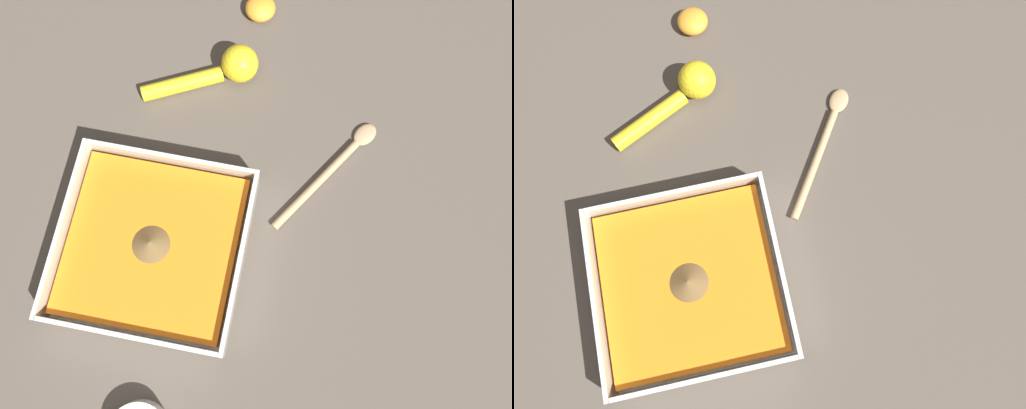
% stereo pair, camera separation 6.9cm
% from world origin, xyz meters
% --- Properties ---
extents(ground_plane, '(4.00, 4.00, 0.00)m').
position_xyz_m(ground_plane, '(0.00, 0.00, 0.00)').
color(ground_plane, brown).
extents(square_dish, '(0.25, 0.25, 0.05)m').
position_xyz_m(square_dish, '(-0.01, 0.00, 0.02)').
color(square_dish, silver).
rests_on(square_dish, ground_plane).
extents(lemon_squeezer, '(0.11, 0.17, 0.06)m').
position_xyz_m(lemon_squeezer, '(-0.29, 0.04, 0.02)').
color(lemon_squeezer, yellow).
rests_on(lemon_squeezer, ground_plane).
extents(lemon_half, '(0.05, 0.05, 0.03)m').
position_xyz_m(lemon_half, '(-0.41, 0.07, 0.01)').
color(lemon_half, orange).
rests_on(lemon_half, ground_plane).
extents(wooden_spoon, '(0.19, 0.14, 0.01)m').
position_xyz_m(wooden_spoon, '(-0.17, 0.23, 0.01)').
color(wooden_spoon, tan).
rests_on(wooden_spoon, ground_plane).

